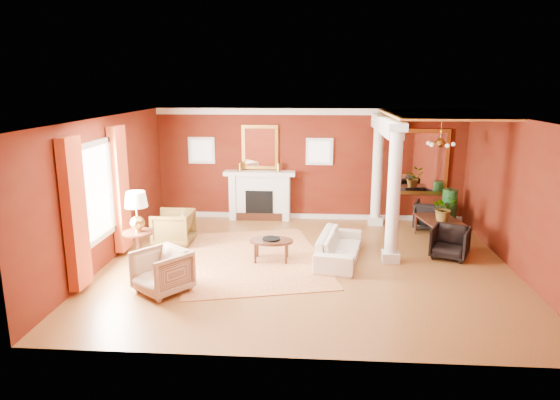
# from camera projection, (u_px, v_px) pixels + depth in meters

# --- Properties ---
(ground) EXTENTS (8.00, 8.00, 0.00)m
(ground) POSITION_uv_depth(u_px,v_px,m) (306.00, 264.00, 9.99)
(ground) COLOR brown
(ground) RESTS_ON ground
(room_shell) EXTENTS (8.04, 7.04, 2.92)m
(room_shell) POSITION_uv_depth(u_px,v_px,m) (308.00, 165.00, 9.52)
(room_shell) COLOR #521C0B
(room_shell) RESTS_ON ground
(fireplace) EXTENTS (1.85, 0.42, 1.29)m
(fireplace) POSITION_uv_depth(u_px,v_px,m) (260.00, 195.00, 13.14)
(fireplace) COLOR silver
(fireplace) RESTS_ON ground
(overmantel_mirror) EXTENTS (0.95, 0.07, 1.15)m
(overmantel_mirror) POSITION_uv_depth(u_px,v_px,m) (260.00, 147.00, 12.99)
(overmantel_mirror) COLOR gold
(overmantel_mirror) RESTS_ON fireplace
(flank_window_left) EXTENTS (0.70, 0.07, 0.70)m
(flank_window_left) POSITION_uv_depth(u_px,v_px,m) (202.00, 150.00, 13.13)
(flank_window_left) COLOR silver
(flank_window_left) RESTS_ON room_shell
(flank_window_right) EXTENTS (0.70, 0.07, 0.70)m
(flank_window_right) POSITION_uv_depth(u_px,v_px,m) (319.00, 152.00, 12.91)
(flank_window_right) COLOR silver
(flank_window_right) RESTS_ON room_shell
(left_window) EXTENTS (0.21, 2.55, 2.60)m
(left_window) POSITION_uv_depth(u_px,v_px,m) (99.00, 199.00, 9.34)
(left_window) COLOR white
(left_window) RESTS_ON room_shell
(column_front) EXTENTS (0.36, 0.36, 2.80)m
(column_front) POSITION_uv_depth(u_px,v_px,m) (394.00, 193.00, 9.83)
(column_front) COLOR silver
(column_front) RESTS_ON ground
(column_back) EXTENTS (0.36, 0.36, 2.80)m
(column_back) POSITION_uv_depth(u_px,v_px,m) (377.00, 169.00, 12.45)
(column_back) COLOR silver
(column_back) RESTS_ON ground
(header_beam) EXTENTS (0.30, 3.20, 0.32)m
(header_beam) POSITION_uv_depth(u_px,v_px,m) (386.00, 125.00, 11.11)
(header_beam) COLOR silver
(header_beam) RESTS_ON column_front
(amber_ceiling) EXTENTS (2.30, 3.40, 0.04)m
(amber_ceiling) POSITION_uv_depth(u_px,v_px,m) (441.00, 114.00, 10.83)
(amber_ceiling) COLOR #EB9E45
(amber_ceiling) RESTS_ON room_shell
(dining_mirror) EXTENTS (1.30, 0.07, 1.70)m
(dining_mirror) POSITION_uv_depth(u_px,v_px,m) (423.00, 162.00, 12.78)
(dining_mirror) COLOR gold
(dining_mirror) RESTS_ON room_shell
(chandelier) EXTENTS (0.60, 0.62, 0.75)m
(chandelier) POSITION_uv_depth(u_px,v_px,m) (440.00, 143.00, 11.01)
(chandelier) COLOR #AA8635
(chandelier) RESTS_ON room_shell
(crown_trim) EXTENTS (8.00, 0.08, 0.16)m
(crown_trim) POSITION_uv_depth(u_px,v_px,m) (310.00, 112.00, 12.69)
(crown_trim) COLOR silver
(crown_trim) RESTS_ON room_shell
(base_trim) EXTENTS (8.00, 0.08, 0.12)m
(base_trim) POSITION_uv_depth(u_px,v_px,m) (309.00, 216.00, 13.33)
(base_trim) COLOR silver
(base_trim) RESTS_ON ground
(rug) EXTENTS (3.64, 4.33, 0.02)m
(rug) POSITION_uv_depth(u_px,v_px,m) (252.00, 258.00, 10.30)
(rug) COLOR maroon
(rug) RESTS_ON ground
(sofa) EXTENTS (0.90, 2.01, 0.76)m
(sofa) POSITION_uv_depth(u_px,v_px,m) (339.00, 242.00, 10.14)
(sofa) COLOR beige
(sofa) RESTS_ON ground
(armchair_leopard) EXTENTS (0.78, 0.83, 0.85)m
(armchair_leopard) POSITION_uv_depth(u_px,v_px,m) (173.00, 226.00, 11.14)
(armchair_leopard) COLOR black
(armchair_leopard) RESTS_ON ground
(armchair_stripe) EXTENTS (1.11, 1.10, 0.83)m
(armchair_stripe) POSITION_uv_depth(u_px,v_px,m) (162.00, 269.00, 8.58)
(armchair_stripe) COLOR tan
(armchair_stripe) RESTS_ON ground
(coffee_table) EXTENTS (0.88, 0.88, 0.45)m
(coffee_table) POSITION_uv_depth(u_px,v_px,m) (271.00, 242.00, 10.10)
(coffee_table) COLOR black
(coffee_table) RESTS_ON ground
(coffee_book) EXTENTS (0.16, 0.11, 0.25)m
(coffee_book) POSITION_uv_depth(u_px,v_px,m) (270.00, 233.00, 10.13)
(coffee_book) COLOR black
(coffee_book) RESTS_ON coffee_table
(side_table) EXTENTS (0.60, 0.60, 1.50)m
(side_table) POSITION_uv_depth(u_px,v_px,m) (137.00, 216.00, 9.70)
(side_table) COLOR black
(side_table) RESTS_ON ground
(dining_table) EXTENTS (0.76, 1.51, 0.81)m
(dining_table) POSITION_uv_depth(u_px,v_px,m) (442.00, 225.00, 11.29)
(dining_table) COLOR black
(dining_table) RESTS_ON ground
(dining_chair_near) EXTENTS (0.92, 0.89, 0.73)m
(dining_chair_near) POSITION_uv_depth(u_px,v_px,m) (450.00, 241.00, 10.28)
(dining_chair_near) COLOR black
(dining_chair_near) RESTS_ON ground
(dining_chair_far) EXTENTS (0.93, 0.90, 0.76)m
(dining_chair_far) POSITION_uv_depth(u_px,v_px,m) (430.00, 214.00, 12.31)
(dining_chair_far) COLOR black
(dining_chair_far) RESTS_ON ground
(green_urn) EXTENTS (0.41, 0.41, 0.98)m
(green_urn) POSITION_uv_depth(u_px,v_px,m) (449.00, 212.00, 12.47)
(green_urn) COLOR #16461D
(green_urn) RESTS_ON ground
(potted_plant) EXTENTS (0.71, 0.75, 0.46)m
(potted_plant) POSITION_uv_depth(u_px,v_px,m) (445.00, 198.00, 11.12)
(potted_plant) COLOR #26591E
(potted_plant) RESTS_ON dining_table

